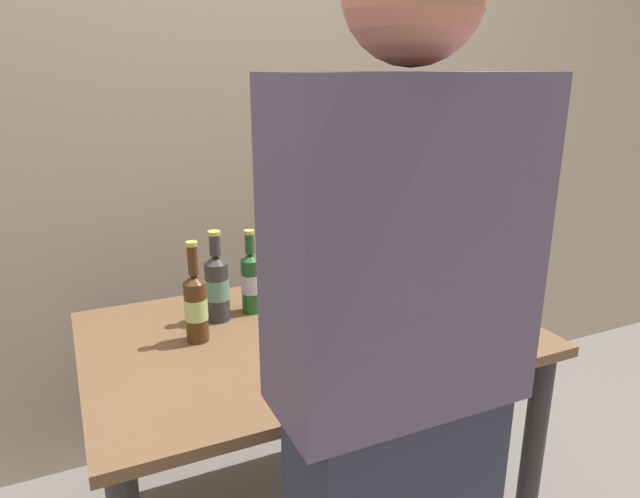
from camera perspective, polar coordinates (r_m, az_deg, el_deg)
The scene contains 8 objects.
desk at distance 1.81m, azimuth -1.12°, elevation -11.39°, with size 1.31×0.86×0.77m.
laptop at distance 1.95m, azimuth 8.61°, elevation -4.13°, with size 0.40×0.40×0.20m.
beer_bottle_brown at distance 1.68m, azimuth -12.29°, elevation -5.48°, with size 0.07×0.07×0.30m.
beer_bottle_dark at distance 1.80m, azimuth -10.23°, elevation -3.61°, with size 0.07×0.07×0.29m.
beer_bottle_amber at distance 1.85m, azimuth -6.91°, elevation -3.13°, with size 0.06×0.06×0.27m.
person_figure at distance 1.11m, azimuth 7.49°, elevation -16.06°, with size 0.45×0.30×1.78m.
coffee_mug at distance 1.48m, azimuth 4.11°, elevation -11.11°, with size 0.12×0.08×0.09m.
back_wall at distance 2.30m, azimuth -8.86°, elevation 11.68°, with size 6.00×0.10×2.60m, color tan.
Camera 1 is at (-0.63, -1.45, 1.53)m, focal length 32.07 mm.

